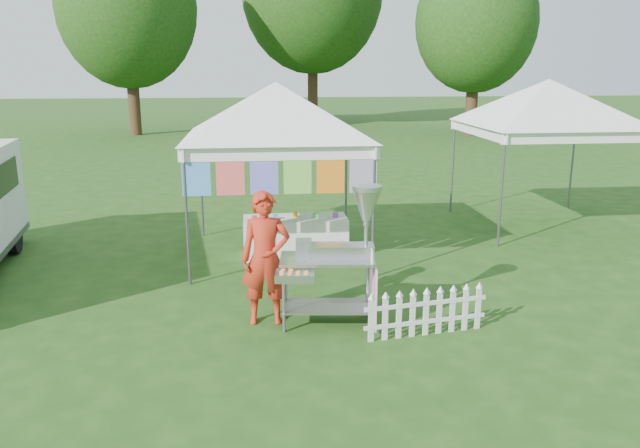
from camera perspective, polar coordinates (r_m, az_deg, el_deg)
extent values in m
plane|color=#1F4313|center=(7.86, -2.68, -10.24)|extent=(120.00, 120.00, 0.00)
cylinder|color=#59595E|center=(9.53, -12.10, 0.56)|extent=(0.04, 0.04, 2.10)
cylinder|color=#59595E|center=(9.66, 4.91, 1.00)|extent=(0.04, 0.04, 2.10)
cylinder|color=#59595E|center=(12.30, -10.82, 3.69)|extent=(0.04, 0.04, 2.10)
cylinder|color=#59595E|center=(12.40, 2.41, 4.01)|extent=(0.04, 0.04, 2.10)
cube|color=white|center=(9.31, -3.63, 6.49)|extent=(3.00, 0.03, 0.22)
cube|color=white|center=(12.13, -4.26, 8.29)|extent=(3.00, 0.03, 0.22)
pyramid|color=white|center=(10.65, -4.08, 12.86)|extent=(4.24, 4.24, 0.90)
cylinder|color=#59595E|center=(9.30, -3.64, 6.97)|extent=(3.00, 0.03, 0.03)
cube|color=blue|center=(9.38, -11.28, 4.63)|extent=(0.42, 0.01, 0.70)
cube|color=#DE1B6F|center=(9.35, -8.21, 4.73)|extent=(0.42, 0.01, 0.70)
cube|color=purple|center=(9.35, -5.14, 4.81)|extent=(0.42, 0.01, 0.70)
cube|color=#1BA253|center=(9.37, -2.07, 4.88)|extent=(0.42, 0.01, 0.70)
cube|color=red|center=(9.42, 0.97, 4.94)|extent=(0.42, 0.01, 0.70)
cube|color=#33C0B8|center=(9.49, 3.98, 4.98)|extent=(0.42, 0.01, 0.70)
cylinder|color=#59595E|center=(11.83, 16.26, 2.95)|extent=(0.04, 0.04, 2.10)
cylinder|color=#59595E|center=(14.45, 12.04, 5.18)|extent=(0.04, 0.04, 2.10)
cylinder|color=#59595E|center=(15.57, 22.06, 5.09)|extent=(0.04, 0.04, 2.10)
cube|color=white|center=(12.31, 22.75, 7.31)|extent=(3.00, 0.03, 0.22)
cube|color=white|center=(14.85, 17.51, 8.77)|extent=(3.00, 0.03, 0.22)
pyramid|color=white|center=(13.50, 20.25, 12.33)|extent=(4.24, 4.24, 0.90)
cylinder|color=#59595E|center=(12.30, 22.79, 7.68)|extent=(3.00, 0.03, 0.03)
cylinder|color=#382214|center=(31.66, -16.70, 11.39)|extent=(0.56, 0.56, 3.96)
ellipsoid|color=#2C5C19|center=(31.74, -17.22, 18.37)|extent=(6.40, 6.40, 7.36)
cylinder|color=#382214|center=(35.31, -0.67, 12.93)|extent=(0.56, 0.56, 4.84)
cylinder|color=#382214|center=(30.98, 13.71, 11.12)|extent=(0.56, 0.56, 3.52)
ellipsoid|color=#2C5C19|center=(31.00, 14.10, 17.47)|extent=(5.60, 5.60, 6.44)
cylinder|color=gray|center=(7.82, -3.34, -6.85)|extent=(0.04, 0.04, 0.89)
cylinder|color=gray|center=(7.83, 4.64, -6.84)|extent=(0.04, 0.04, 0.89)
cylinder|color=gray|center=(8.28, -3.15, -5.63)|extent=(0.04, 0.04, 0.89)
cylinder|color=gray|center=(8.29, 4.37, -5.62)|extent=(0.04, 0.04, 0.89)
cube|color=gray|center=(8.11, 0.63, -7.53)|extent=(1.18, 0.68, 0.01)
cube|color=#B7B7BC|center=(7.89, 0.64, -3.21)|extent=(1.24, 0.71, 0.04)
cube|color=#B7B7BC|center=(7.92, 1.93, -2.46)|extent=(0.86, 0.33, 0.15)
cube|color=gray|center=(7.90, -1.50, -2.22)|extent=(0.22, 0.24, 0.22)
cylinder|color=gray|center=(7.84, 4.25, -0.01)|extent=(0.05, 0.05, 0.89)
cone|color=#B7B7BC|center=(7.78, 4.28, 1.75)|extent=(0.39, 0.39, 0.39)
cylinder|color=#B7B7BC|center=(7.74, 4.31, 3.32)|extent=(0.41, 0.41, 0.06)
cube|color=#B7B7BC|center=(7.57, -2.32, -4.78)|extent=(0.50, 0.34, 0.10)
cube|color=#EB9EC1|center=(8.07, 4.93, -6.21)|extent=(0.10, 0.74, 0.80)
cube|color=white|center=(7.62, 4.75, -2.98)|extent=(0.03, 0.14, 0.18)
imported|color=#B32816|center=(8.00, -5.00, -3.15)|extent=(0.65, 0.43, 1.74)
cylinder|color=black|center=(12.35, -26.30, -1.00)|extent=(0.29, 0.66, 0.63)
cube|color=silver|center=(7.63, 4.70, -8.76)|extent=(0.07, 0.03, 0.56)
cube|color=silver|center=(7.69, 5.97, -8.60)|extent=(0.07, 0.03, 0.56)
cube|color=silver|center=(7.75, 7.22, -8.44)|extent=(0.07, 0.03, 0.56)
cube|color=silver|center=(7.82, 8.45, -8.28)|extent=(0.07, 0.03, 0.56)
cube|color=silver|center=(7.89, 9.66, -8.12)|extent=(0.07, 0.03, 0.56)
cube|color=silver|center=(7.97, 10.84, -7.95)|extent=(0.07, 0.03, 0.56)
cube|color=silver|center=(8.04, 12.00, -7.79)|extent=(0.07, 0.03, 0.56)
cube|color=silver|center=(8.12, 13.14, -7.62)|extent=(0.07, 0.03, 0.56)
cube|color=silver|center=(8.21, 14.25, -7.46)|extent=(0.07, 0.03, 0.56)
cube|color=silver|center=(7.93, 9.63, -8.78)|extent=(1.60, 0.29, 0.05)
cube|color=silver|center=(7.84, 9.70, -7.17)|extent=(1.60, 0.29, 0.05)
cube|color=white|center=(10.96, -2.27, -1.15)|extent=(1.80, 0.70, 0.69)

